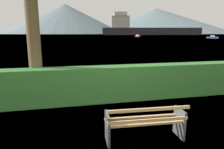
# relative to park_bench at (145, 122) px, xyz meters

# --- Properties ---
(ground_plane) EXTENTS (1400.00, 1400.00, 0.00)m
(ground_plane) POSITION_rel_park_bench_xyz_m (0.00, 0.06, -0.43)
(ground_plane) COLOR olive
(water_surface) EXTENTS (620.00, 620.00, 0.00)m
(water_surface) POSITION_rel_park_bench_xyz_m (0.00, 308.31, -0.43)
(water_surface) COLOR slate
(water_surface) RESTS_ON ground_plane
(park_bench) EXTENTS (1.80, 0.67, 0.87)m
(park_bench) POSITION_rel_park_bench_xyz_m (0.00, 0.00, 0.00)
(park_bench) COLOR tan
(park_bench) RESTS_ON ground_plane
(hedge_row) EXTENTS (13.59, 0.66, 1.24)m
(hedge_row) POSITION_rel_park_bench_xyz_m (0.00, 2.87, 0.19)
(hedge_row) COLOR #387A33
(hedge_row) RESTS_ON ground_plane
(cargo_ship_large) EXTENTS (118.45, 35.92, 26.29)m
(cargo_ship_large) POSITION_rel_park_bench_xyz_m (90.92, 229.48, 6.92)
(cargo_ship_large) COLOR #232328
(cargo_ship_large) RESTS_ON water_surface
(fishing_boat_near) EXTENTS (2.81, 4.41, 1.37)m
(fishing_boat_near) POSITION_rel_park_bench_xyz_m (42.51, 117.10, 0.05)
(fishing_boat_near) COLOR #B2332D
(fishing_boat_near) RESTS_ON water_surface
(sailboat_mid) EXTENTS (4.30, 4.35, 1.37)m
(sailboat_mid) POSITION_rel_park_bench_xyz_m (60.71, 72.96, 0.07)
(sailboat_mid) COLOR #335693
(sailboat_mid) RESTS_ON water_surface
(distant_hills) EXTENTS (922.98, 437.46, 74.47)m
(distant_hills) POSITION_rel_park_bench_xyz_m (92.86, 558.97, 36.35)
(distant_hills) COLOR slate
(distant_hills) RESTS_ON ground_plane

